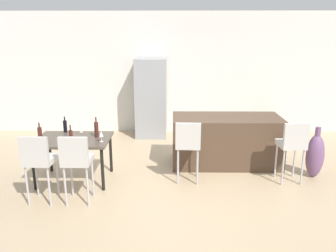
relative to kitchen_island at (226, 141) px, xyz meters
The scene contains 18 objects.
ground_plane 1.03m from the kitchen_island, 134.07° to the right, with size 10.00×10.00×0.00m, color tan.
back_wall 2.54m from the kitchen_island, 105.93° to the left, with size 10.00×0.12×2.90m, color silver.
kitchen_island is the anchor object (origin of this frame).
bar_chair_left 1.14m from the kitchen_island, 132.54° to the right, with size 0.42×0.42×1.05m.
bar_chair_middle 1.27m from the kitchen_island, 41.01° to the right, with size 0.42×0.42×1.05m.
dining_table 2.77m from the kitchen_island, 163.73° to the right, with size 1.20×0.87×0.74m.
dining_chair_near 3.32m from the kitchen_island, 151.76° to the right, with size 0.42×0.42×1.05m.
dining_chair_far 2.86m from the kitchen_island, 146.57° to the right, with size 0.40×0.40×1.05m.
wine_bottle_left 3.29m from the kitchen_island, 165.61° to the right, with size 0.07×0.07×0.28m.
wine_bottle_far 2.93m from the kitchen_island, behind, with size 0.07×0.07×0.28m.
wine_bottle_right 2.41m from the kitchen_island, 163.22° to the right, with size 0.07×0.07×0.34m.
wine_bottle_end 2.82m from the kitchen_island, 158.34° to the right, with size 0.06×0.06×0.30m.
wine_glass_middle 2.37m from the kitchen_island, 156.59° to the right, with size 0.07×0.07×0.17m.
wine_glass_near 2.82m from the kitchen_island, 163.47° to the right, with size 0.07×0.07×0.17m.
wine_glass_corner 2.67m from the kitchen_island, behind, with size 0.07×0.07×0.17m.
refrigerator 2.40m from the kitchen_island, 129.89° to the left, with size 0.72×0.68×1.84m, color #939699.
floor_vase 1.55m from the kitchen_island, 22.44° to the right, with size 0.30×0.30×0.90m.
potted_plant 2.22m from the kitchen_island, 54.36° to the left, with size 0.40×0.40×0.60m.
Camera 1 is at (-0.38, -5.40, 2.44)m, focal length 36.28 mm.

